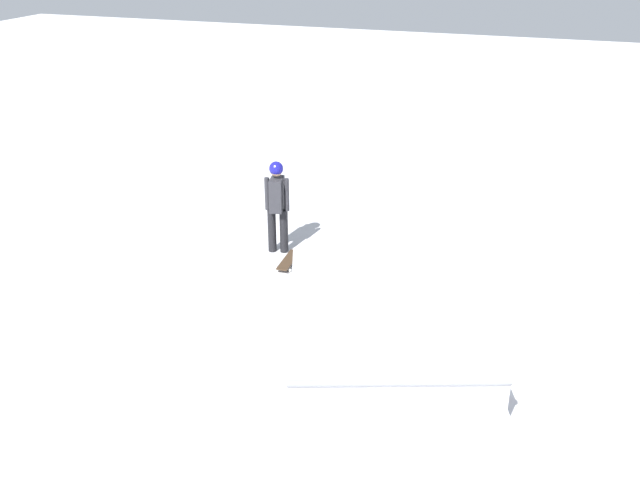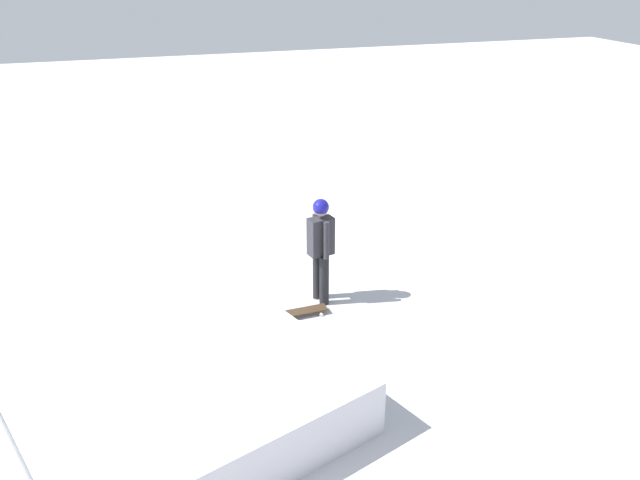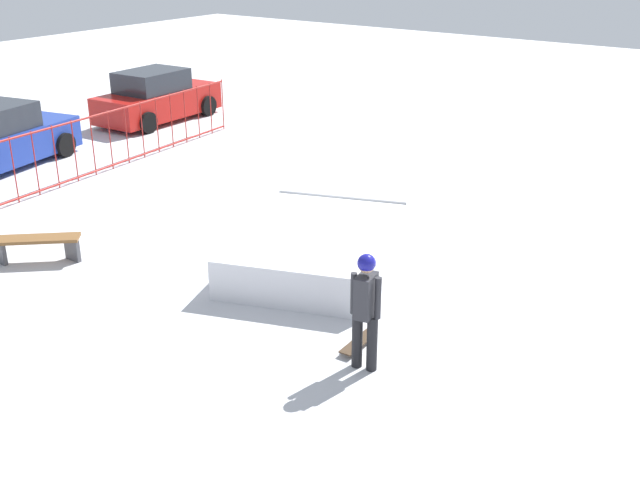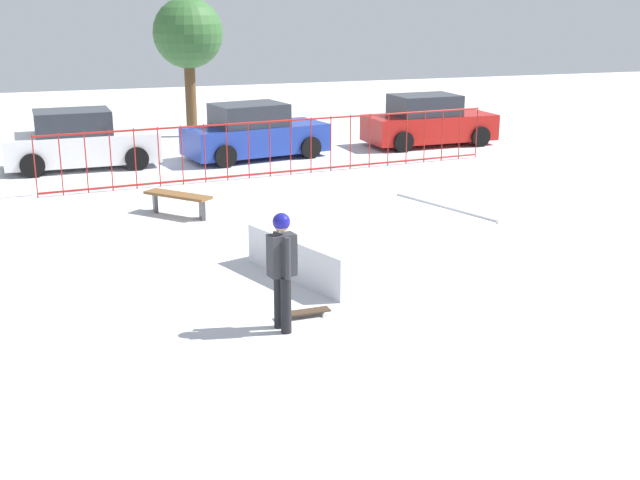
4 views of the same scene
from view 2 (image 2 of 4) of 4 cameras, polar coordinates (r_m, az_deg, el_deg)
ground_plane at (r=7.68m, az=-13.87°, el=-18.58°), size 60.00×60.00×0.00m
skate_ramp at (r=7.61m, az=-14.69°, el=-15.99°), size 5.96×4.24×0.74m
skater at (r=9.95m, az=0.07°, el=-0.27°), size 0.41×0.43×1.73m
skateboard at (r=9.96m, az=-1.62°, el=-6.31°), size 0.81×0.28×0.09m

